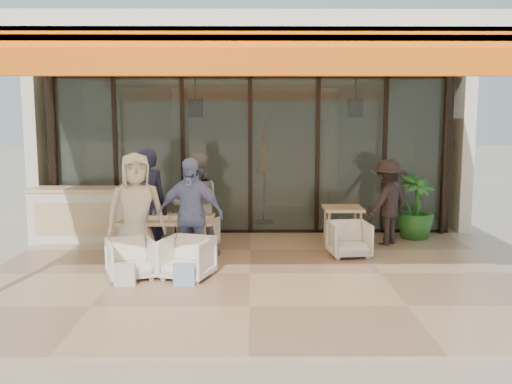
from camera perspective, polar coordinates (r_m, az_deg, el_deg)
ground at (r=8.78m, az=-0.62°, el=-8.27°), size 70.00×70.00×0.00m
terrace_floor at (r=8.78m, az=-0.62°, el=-8.24°), size 8.00×6.00×0.01m
terrace_structure at (r=8.20m, az=-0.66°, el=13.53°), size 8.00×6.00×3.40m
glass_storefront at (r=11.46m, az=-0.58°, el=3.68°), size 8.08×0.10×3.20m
interior_block at (r=13.75m, az=-0.52°, el=7.01°), size 9.05×3.62×3.52m
host_counter at (r=11.38m, az=-17.17°, el=-2.13°), size 1.85×0.65×1.04m
dining_table at (r=9.44m, az=-8.87°, el=-2.93°), size 1.50×0.90×0.93m
chair_far_left at (r=10.49m, az=-10.30°, el=-3.99°), size 0.74×0.72×0.61m
chair_far_right at (r=10.38m, az=-5.72°, el=-3.96°), size 0.75×0.72×0.64m
chair_near_left at (r=8.67m, az=-12.46°, el=-6.37°), size 0.83×0.81×0.67m
chair_near_right at (r=8.53m, az=-6.90°, el=-6.38°), size 0.85×0.82×0.70m
diner_navy at (r=9.90m, az=-10.88°, el=-1.05°), size 0.79×0.66×1.86m
diner_grey at (r=9.78m, az=-6.03°, el=-1.31°), size 0.95×0.79×1.77m
diner_cream at (r=9.03m, az=-11.91°, el=-1.98°), size 1.04×0.83×1.85m
diner_periwinkle at (r=8.90m, az=-6.59°, el=-2.24°), size 1.10×0.60×1.77m
tote_bag_cream at (r=8.33m, az=-13.00°, el=-8.15°), size 0.30×0.10×0.34m
tote_bag_blue at (r=8.19m, az=-7.19°, el=-8.29°), size 0.30×0.10×0.34m
side_table at (r=10.54m, az=8.66°, el=-2.06°), size 0.70×0.70×0.74m
side_chair at (r=9.87m, az=9.31°, el=-4.52°), size 0.72×0.68×0.68m
standing_woman at (r=10.81m, az=12.98°, el=-1.04°), size 1.17×1.13×1.60m
potted_palm at (r=11.47m, az=15.66°, el=-1.45°), size 0.96×0.96×1.28m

